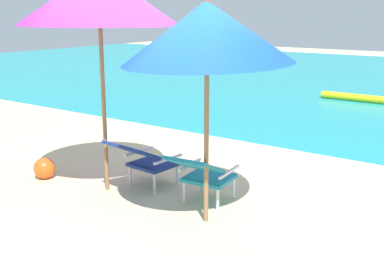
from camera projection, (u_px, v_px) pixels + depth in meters
ground_plane at (296, 132)px, 8.90m from camera, size 40.00×40.00×0.00m
swim_buoy at (353, 97)px, 11.92m from camera, size 1.60×0.18×0.18m
lounge_chair_left at (144, 158)px, 5.95m from camera, size 0.61×0.92×0.68m
lounge_chair_right at (202, 172)px, 5.42m from camera, size 0.61×0.92×0.68m
beach_umbrella_right at (207, 32)px, 4.64m from camera, size 2.45×2.45×2.32m
beach_ball at (44, 168)px, 6.37m from camera, size 0.28×0.28×0.28m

